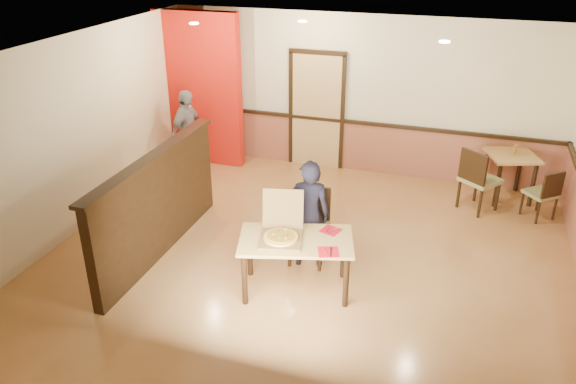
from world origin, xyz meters
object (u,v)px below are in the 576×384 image
side_chair_left (478,178)px  condiment (515,150)px  diner_chair (310,222)px  side_chair_right (544,193)px  main_table (296,247)px  diner (309,214)px  passerby (187,132)px  pizza_box (281,234)px  side_table (511,165)px

side_chair_left → condiment: side_chair_left is taller
diner_chair → side_chair_right: 3.78m
side_chair_right → main_table: bearing=3.6°
diner → side_chair_right: bearing=-155.8°
diner_chair → side_chair_left: bearing=43.6°
diner_chair → side_chair_right: bearing=32.9°
diner → passerby: passerby is taller
passerby → pizza_box: 4.07m
side_chair_right → side_table: 0.79m
side_chair_right → condiment: (-0.46, 0.64, 0.41)m
pizza_box → side_chair_left: bearing=40.0°
main_table → side_chair_left: 3.58m
diner_chair → side_chair_left: size_ratio=0.98×
diner → side_chair_left: bearing=-145.0°
side_chair_right → diner: diner is taller
diner_chair → pizza_box: pizza_box is taller
condiment → main_table: bearing=-125.7°
side_chair_left → pizza_box: (-2.23, -2.98, 0.23)m
diner_chair → pizza_box: size_ratio=1.47×
side_chair_left → pizza_box: size_ratio=1.50×
side_chair_left → condiment: (0.53, 0.66, 0.29)m
diner_chair → side_table: diner_chair is taller
side_table → diner: 3.90m
main_table → diner: diner is taller
side_chair_left → side_chair_right: side_chair_left is taller
side_chair_right → side_chair_left: bearing=-39.7°
pizza_box → condiment: (2.75, 3.64, 0.06)m
diner_chair → side_table: 3.80m
side_chair_right → side_table: bearing=-91.1°
side_chair_right → diner_chair: bearing=-5.3°
pizza_box → side_chair_right: bearing=29.8°
main_table → passerby: size_ratio=0.99×
passerby → pizza_box: bearing=-129.9°
condiment → diner: bearing=-131.2°
side_chair_right → condiment: condiment is taller
diner_chair → diner: diner is taller
side_table → passerby: passerby is taller
main_table → diner_chair: bearing=77.5°
diner → condiment: size_ratio=10.36×
side_chair_right → condiment: bearing=-94.9°
passerby → side_chair_right: bearing=-82.8°
diner_chair → passerby: 3.63m
side_chair_right → pizza_box: (-3.21, -3.00, 0.35)m
diner → pizza_box: size_ratio=2.18×
diner_chair → side_chair_right: size_ratio=1.23×
diner_chair → side_chair_left: (2.10, 2.16, 0.01)m
diner → pizza_box: (-0.15, -0.66, 0.05)m
main_table → side_chair_right: size_ratio=1.86×
main_table → condiment: condiment is taller
main_table → side_table: 4.37m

